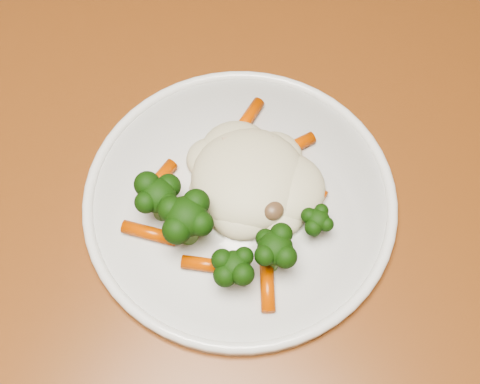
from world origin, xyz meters
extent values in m
cube|color=brown|center=(-0.16, 0.09, 0.73)|extent=(1.45, 1.20, 0.04)
cube|color=brown|center=(-0.81, 0.24, 0.35)|extent=(0.08, 0.08, 0.71)
cylinder|color=white|center=(-0.25, 0.09, 0.76)|extent=(0.29, 0.29, 0.01)
ellipsoid|color=beige|center=(-0.25, 0.10, 0.79)|extent=(0.12, 0.11, 0.05)
ellipsoid|color=black|center=(-0.30, 0.04, 0.78)|extent=(0.05, 0.05, 0.05)
ellipsoid|color=black|center=(-0.26, 0.03, 0.79)|extent=(0.06, 0.06, 0.05)
ellipsoid|color=black|center=(-0.21, 0.02, 0.78)|extent=(0.04, 0.04, 0.04)
ellipsoid|color=black|center=(-0.19, 0.05, 0.78)|extent=(0.05, 0.05, 0.04)
ellipsoid|color=black|center=(-0.17, 0.10, 0.78)|extent=(0.03, 0.03, 0.03)
cylinder|color=#DB5205|center=(-0.29, 0.16, 0.77)|extent=(0.02, 0.05, 0.01)
cylinder|color=#DB5205|center=(-0.23, 0.16, 0.77)|extent=(0.03, 0.04, 0.01)
cylinder|color=#DB5205|center=(-0.20, 0.13, 0.77)|extent=(0.04, 0.01, 0.01)
cylinder|color=#DB5205|center=(-0.32, 0.06, 0.77)|extent=(0.01, 0.04, 0.01)
cylinder|color=#DB5205|center=(-0.29, 0.01, 0.77)|extent=(0.05, 0.03, 0.01)
cylinder|color=#DB5205|center=(-0.23, 0.02, 0.77)|extent=(0.04, 0.03, 0.01)
cylinder|color=#DB5205|center=(-0.18, 0.03, 0.77)|extent=(0.04, 0.04, 0.01)
cylinder|color=#DB5205|center=(-0.23, 0.11, 0.78)|extent=(0.04, 0.04, 0.01)
cylinder|color=#DB5205|center=(-0.25, 0.12, 0.78)|extent=(0.01, 0.04, 0.01)
ellipsoid|color=brown|center=(-0.24, 0.10, 0.78)|extent=(0.02, 0.02, 0.02)
ellipsoid|color=brown|center=(-0.21, 0.09, 0.78)|extent=(0.02, 0.02, 0.01)
ellipsoid|color=brown|center=(-0.26, 0.09, 0.78)|extent=(0.02, 0.02, 0.01)
cube|color=tan|center=(-0.26, 0.14, 0.78)|extent=(0.03, 0.02, 0.01)
cube|color=tan|center=(-0.23, 0.14, 0.78)|extent=(0.02, 0.02, 0.01)
cube|color=tan|center=(-0.28, 0.12, 0.78)|extent=(0.02, 0.03, 0.01)
camera|label=1|loc=(-0.11, -0.12, 1.25)|focal=45.00mm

